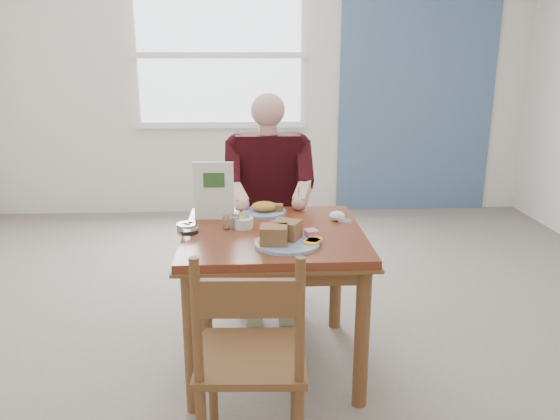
{
  "coord_description": "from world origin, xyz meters",
  "views": [
    {
      "loc": [
        -0.11,
        -2.62,
        1.61
      ],
      "look_at": [
        0.03,
        0.0,
        0.86
      ],
      "focal_mm": 35.0,
      "sensor_mm": 36.0,
      "label": 1
    }
  ],
  "objects": [
    {
      "name": "metal_dish",
      "position": [
        0.39,
        0.13,
        0.75
      ],
      "size": [
        0.09,
        0.09,
        0.01
      ],
      "primitive_type": "cylinder",
      "rotation": [
        0.0,
        0.0,
        0.21
      ],
      "color": "silver",
      "rests_on": "table"
    },
    {
      "name": "accent_panel",
      "position": [
        1.6,
        2.98,
        1.4
      ],
      "size": [
        1.6,
        0.02,
        2.8
      ],
      "primitive_type": "cube",
      "color": "#4A6489",
      "rests_on": "ground"
    },
    {
      "name": "shakers",
      "position": [
        -0.21,
        0.04,
        0.79
      ],
      "size": [
        0.09,
        0.06,
        0.08
      ],
      "color": "white",
      "rests_on": "table"
    },
    {
      "name": "window",
      "position": [
        -0.4,
        2.97,
        1.6
      ],
      "size": [
        1.72,
        0.04,
        1.42
      ],
      "color": "white",
      "rests_on": "wall_back"
    },
    {
      "name": "near_plate",
      "position": [
        0.05,
        -0.21,
        0.79
      ],
      "size": [
        0.36,
        0.36,
        0.1
      ],
      "color": "white",
      "rests_on": "table"
    },
    {
      "name": "menu",
      "position": [
        -0.31,
        0.22,
        0.91
      ],
      "size": [
        0.21,
        0.03,
        0.31
      ],
      "color": "white",
      "rests_on": "table"
    },
    {
      "name": "far_plate",
      "position": [
        -0.03,
        0.32,
        0.77
      ],
      "size": [
        0.3,
        0.3,
        0.07
      ],
      "color": "white",
      "rests_on": "table"
    },
    {
      "name": "chair_far",
      "position": [
        0.0,
        0.8,
        0.48
      ],
      "size": [
        0.42,
        0.42,
        0.95
      ],
      "color": "brown",
      "rests_on": "ground"
    },
    {
      "name": "creamer",
      "position": [
        -0.43,
        -0.01,
        0.78
      ],
      "size": [
        0.13,
        0.13,
        0.05
      ],
      "color": "white",
      "rests_on": "table"
    },
    {
      "name": "caddy",
      "position": [
        -0.15,
        0.06,
        0.78
      ],
      "size": [
        0.12,
        0.12,
        0.08
      ],
      "color": "white",
      "rests_on": "table"
    },
    {
      "name": "wall_back",
      "position": [
        0.0,
        3.0,
        1.4
      ],
      "size": [
        5.5,
        0.0,
        5.5
      ],
      "primitive_type": "plane",
      "rotation": [
        1.57,
        0.0,
        0.0
      ],
      "color": "silver",
      "rests_on": "ground"
    },
    {
      "name": "table",
      "position": [
        0.0,
        0.0,
        0.64
      ],
      "size": [
        0.92,
        0.92,
        0.75
      ],
      "color": "maroon",
      "rests_on": "ground"
    },
    {
      "name": "napkin",
      "position": [
        0.35,
        0.16,
        0.78
      ],
      "size": [
        0.1,
        0.1,
        0.05
      ],
      "primitive_type": "ellipsoid",
      "rotation": [
        0.0,
        0.0,
        -0.41
      ],
      "color": "white",
      "rests_on": "table"
    },
    {
      "name": "diner",
      "position": [
        0.0,
        0.71,
        0.81
      ],
      "size": [
        0.53,
        0.56,
        1.39
      ],
      "color": "gray",
      "rests_on": "chair_far"
    },
    {
      "name": "lemon_wedge",
      "position": [
        -0.05,
        -0.22,
        0.77
      ],
      "size": [
        0.07,
        0.05,
        0.03
      ],
      "primitive_type": "ellipsoid",
      "rotation": [
        0.0,
        0.0,
        0.16
      ],
      "color": "yellow",
      "rests_on": "table"
    },
    {
      "name": "chair_near",
      "position": [
        -0.12,
        -0.76,
        0.48
      ],
      "size": [
        0.44,
        0.44,
        0.95
      ],
      "color": "brown",
      "rests_on": "ground"
    },
    {
      "name": "floor",
      "position": [
        0.0,
        0.0,
        0.0
      ],
      "size": [
        6.0,
        6.0,
        0.0
      ],
      "primitive_type": "plane",
      "color": "#6C6157",
      "rests_on": "ground"
    }
  ]
}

